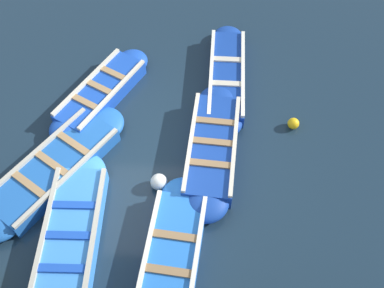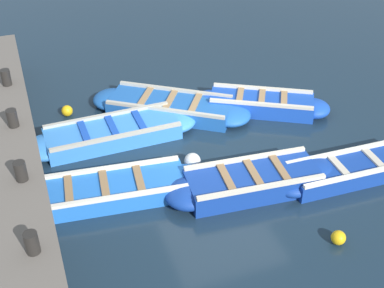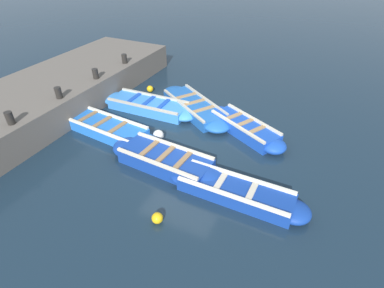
{
  "view_description": "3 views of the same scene",
  "coord_description": "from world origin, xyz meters",
  "px_view_note": "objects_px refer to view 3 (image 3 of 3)",
  "views": [
    {
      "loc": [
        5.14,
        1.17,
        7.67
      ],
      "look_at": [
        -0.03,
        0.94,
        0.34
      ],
      "focal_mm": 42.0,
      "sensor_mm": 36.0,
      "label": 1
    },
    {
      "loc": [
        3.6,
        8.18,
        6.5
      ],
      "look_at": [
        0.75,
        0.25,
        0.52
      ],
      "focal_mm": 50.0,
      "sensor_mm": 36.0,
      "label": 2
    },
    {
      "loc": [
        -3.32,
        6.65,
        5.08
      ],
      "look_at": [
        -0.38,
        0.42,
        0.24
      ],
      "focal_mm": 28.0,
      "sensor_mm": 36.0,
      "label": 3
    }
  ],
  "objects_px": {
    "bollard_south": "(10,118)",
    "buoy_white_drifting": "(157,218)",
    "boat_tucked": "(149,106)",
    "boat_centre": "(194,107)",
    "bollard_mid_north": "(95,74)",
    "boat_near_quay": "(235,192)",
    "boat_bow_out": "(103,127)",
    "bollard_mid_south": "(58,93)",
    "buoy_yellow_far": "(150,89)",
    "boat_alongside": "(244,128)",
    "buoy_orange_near": "(158,135)",
    "bollard_north": "(124,59)",
    "boat_broadside": "(166,161)"
  },
  "relations": [
    {
      "from": "boat_tucked",
      "to": "buoy_orange_near",
      "type": "xyz_separation_m",
      "value": [
        -1.26,
        1.46,
        -0.01
      ]
    },
    {
      "from": "boat_centre",
      "to": "boat_broadside",
      "type": "bearing_deg",
      "value": 101.19
    },
    {
      "from": "bollard_mid_north",
      "to": "bollard_mid_south",
      "type": "height_order",
      "value": "same"
    },
    {
      "from": "boat_near_quay",
      "to": "buoy_white_drifting",
      "type": "bearing_deg",
      "value": 48.44
    },
    {
      "from": "bollard_south",
      "to": "bollard_north",
      "type": "bearing_deg",
      "value": -90.0
    },
    {
      "from": "bollard_south",
      "to": "buoy_white_drifting",
      "type": "relative_size",
      "value": 1.41
    },
    {
      "from": "bollard_north",
      "to": "buoy_white_drifting",
      "type": "bearing_deg",
      "value": 130.16
    },
    {
      "from": "boat_broadside",
      "to": "bollard_south",
      "type": "distance_m",
      "value": 4.24
    },
    {
      "from": "boat_near_quay",
      "to": "buoy_white_drifting",
      "type": "relative_size",
      "value": 13.89
    },
    {
      "from": "boat_broadside",
      "to": "buoy_white_drifting",
      "type": "relative_size",
      "value": 13.8
    },
    {
      "from": "boat_bow_out",
      "to": "bollard_south",
      "type": "height_order",
      "value": "bollard_south"
    },
    {
      "from": "bollard_mid_south",
      "to": "buoy_yellow_far",
      "type": "relative_size",
      "value": 1.38
    },
    {
      "from": "boat_alongside",
      "to": "boat_centre",
      "type": "relative_size",
      "value": 0.86
    },
    {
      "from": "boat_bow_out",
      "to": "bollard_mid_north",
      "type": "xyz_separation_m",
      "value": [
        1.34,
        -1.51,
        0.96
      ]
    },
    {
      "from": "boat_bow_out",
      "to": "bollard_north",
      "type": "relative_size",
      "value": 11.23
    },
    {
      "from": "boat_near_quay",
      "to": "bollard_north",
      "type": "relative_size",
      "value": 9.84
    },
    {
      "from": "boat_tucked",
      "to": "buoy_orange_near",
      "type": "bearing_deg",
      "value": 130.65
    },
    {
      "from": "bollard_south",
      "to": "boat_alongside",
      "type": "bearing_deg",
      "value": -145.52
    },
    {
      "from": "boat_alongside",
      "to": "boat_bow_out",
      "type": "height_order",
      "value": "boat_alongside"
    },
    {
      "from": "boat_tucked",
      "to": "boat_bow_out",
      "type": "bearing_deg",
      "value": 72.92
    },
    {
      "from": "boat_tucked",
      "to": "bollard_south",
      "type": "bearing_deg",
      "value": 62.71
    },
    {
      "from": "boat_centre",
      "to": "bollard_mid_south",
      "type": "height_order",
      "value": "bollard_mid_south"
    },
    {
      "from": "boat_alongside",
      "to": "buoy_orange_near",
      "type": "relative_size",
      "value": 9.3
    },
    {
      "from": "boat_centre",
      "to": "boat_tucked",
      "type": "distance_m",
      "value": 1.59
    },
    {
      "from": "bollard_north",
      "to": "boat_alongside",
      "type": "bearing_deg",
      "value": 165.4
    },
    {
      "from": "boat_centre",
      "to": "buoy_orange_near",
      "type": "bearing_deg",
      "value": 84.22
    },
    {
      "from": "boat_alongside",
      "to": "bollard_south",
      "type": "distance_m",
      "value": 6.56
    },
    {
      "from": "bollard_mid_north",
      "to": "boat_near_quay",
      "type": "bearing_deg",
      "value": 157.42
    },
    {
      "from": "boat_near_quay",
      "to": "bollard_south",
      "type": "distance_m",
      "value": 6.13
    },
    {
      "from": "boat_tucked",
      "to": "buoy_yellow_far",
      "type": "relative_size",
      "value": 14.62
    },
    {
      "from": "bollard_north",
      "to": "bollard_south",
      "type": "xyz_separation_m",
      "value": [
        0.0,
        5.07,
        0.0
      ]
    },
    {
      "from": "bollard_north",
      "to": "boat_centre",
      "type": "bearing_deg",
      "value": 166.83
    },
    {
      "from": "boat_near_quay",
      "to": "bollard_mid_north",
      "type": "relative_size",
      "value": 9.84
    },
    {
      "from": "boat_centre",
      "to": "bollard_south",
      "type": "height_order",
      "value": "bollard_south"
    },
    {
      "from": "boat_near_quay",
      "to": "boat_centre",
      "type": "bearing_deg",
      "value": -52.19
    },
    {
      "from": "boat_near_quay",
      "to": "buoy_orange_near",
      "type": "relative_size",
      "value": 10.49
    },
    {
      "from": "boat_centre",
      "to": "buoy_yellow_far",
      "type": "bearing_deg",
      "value": -17.14
    },
    {
      "from": "boat_tucked",
      "to": "bollard_mid_south",
      "type": "bearing_deg",
      "value": 46.24
    },
    {
      "from": "boat_tucked",
      "to": "buoy_white_drifting",
      "type": "bearing_deg",
      "value": 124.08
    },
    {
      "from": "bollard_mid_south",
      "to": "bollard_south",
      "type": "height_order",
      "value": "same"
    },
    {
      "from": "boat_near_quay",
      "to": "boat_centre",
      "type": "xyz_separation_m",
      "value": [
        2.63,
        -3.39,
        -0.0
      ]
    },
    {
      "from": "buoy_yellow_far",
      "to": "bollard_mid_south",
      "type": "bearing_deg",
      "value": 71.01
    },
    {
      "from": "boat_broadside",
      "to": "buoy_yellow_far",
      "type": "xyz_separation_m",
      "value": [
        2.84,
        -3.79,
        -0.07
      ]
    },
    {
      "from": "boat_alongside",
      "to": "boat_broadside",
      "type": "height_order",
      "value": "boat_broadside"
    },
    {
      "from": "bollard_north",
      "to": "boat_tucked",
      "type": "bearing_deg",
      "value": 143.33
    },
    {
      "from": "boat_bow_out",
      "to": "bollard_mid_south",
      "type": "distance_m",
      "value": 1.66
    },
    {
      "from": "boat_tucked",
      "to": "bollard_mid_north",
      "type": "distance_m",
      "value": 2.14
    },
    {
      "from": "bollard_mid_south",
      "to": "buoy_white_drifting",
      "type": "relative_size",
      "value": 1.41
    },
    {
      "from": "boat_bow_out",
      "to": "bollard_south",
      "type": "distance_m",
      "value": 2.49
    },
    {
      "from": "buoy_orange_near",
      "to": "buoy_yellow_far",
      "type": "bearing_deg",
      "value": -53.96
    }
  ]
}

